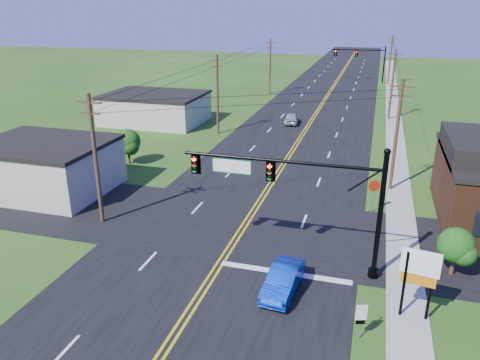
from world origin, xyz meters
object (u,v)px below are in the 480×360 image
(signal_mast_far, at_px, (361,58))
(route_sign, at_px, (361,316))
(blue_car, at_px, (283,281))
(stop_sign, at_px, (374,189))
(signal_mast_main, at_px, (297,190))

(signal_mast_far, relative_size, route_sign, 5.25)
(blue_car, relative_size, stop_sign, 1.64)
(signal_mast_main, relative_size, route_sign, 5.41)
(blue_car, bearing_deg, route_sign, -28.48)
(signal_mast_far, distance_m, route_sign, 77.63)
(signal_mast_main, xyz_separation_m, blue_car, (-0.09, -2.81, -4.07))
(signal_mast_main, height_order, stop_sign, signal_mast_main)
(blue_car, relative_size, route_sign, 1.98)
(signal_mast_far, distance_m, blue_car, 74.91)
(blue_car, bearing_deg, signal_mast_main, 92.93)
(route_sign, bearing_deg, stop_sign, 70.78)
(signal_mast_far, height_order, route_sign, signal_mast_far)
(blue_car, bearing_deg, signal_mast_far, 94.55)
(signal_mast_far, xyz_separation_m, blue_car, (-0.19, -74.81, -3.86))
(blue_car, xyz_separation_m, route_sign, (4.06, -2.65, 0.53))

